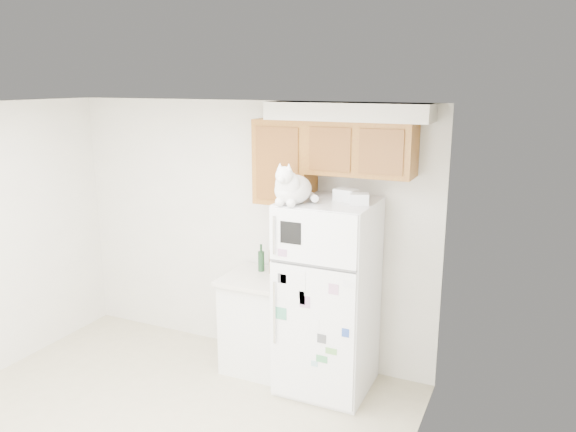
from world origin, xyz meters
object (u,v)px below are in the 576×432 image
Objects in this scene: cat at (292,188)px; storage_box_back at (346,195)px; refrigerator at (327,297)px; base_counter at (261,321)px; bottle_green at (261,258)px; bottle_amber at (273,258)px; storage_box_front at (359,199)px.

cat is 0.48m from storage_box_back.
refrigerator is 1.85× the size of base_counter.
refrigerator is at bearing -137.89° from storage_box_back.
refrigerator reaches higher than base_counter.
cat reaches higher than base_counter.
base_counter is 1.48m from cat.
cat is 1.94× the size of bottle_green.
base_counter is 1.80× the size of cat.
bottle_green is at bearing 165.39° from refrigerator.
refrigerator is at bearing -16.19° from bottle_amber.
base_counter is 0.60m from bottle_green.
storage_box_back reaches higher than storage_box_front.
cat reaches higher than bottle_green.
bottle_green is at bearing 173.12° from bottle_amber.
cat is 1.66× the size of bottle_amber.
refrigerator is at bearing 156.11° from storage_box_front.
cat reaches higher than refrigerator.
cat is 3.41× the size of storage_box_front.
bottle_green is (-0.86, 0.12, -0.70)m from storage_box_back.
cat is at bearing -128.51° from storage_box_back.
base_counter is 1.60m from storage_box_front.
storage_box_back is at bearing 0.14° from base_counter.
refrigerator is 1.04m from cat.
storage_box_back is at bearing -7.77° from bottle_green.
cat is 2.84× the size of storage_box_back.
cat is 1.03m from bottle_green.
refrigerator is 5.52× the size of bottle_amber.
cat is at bearing -34.38° from base_counter.
base_counter is at bearing 173.91° from refrigerator.
bottle_green is at bearing 113.33° from base_counter.
bottle_green is (-1.01, 0.21, -0.69)m from storage_box_front.
bottle_green reaches higher than base_counter.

